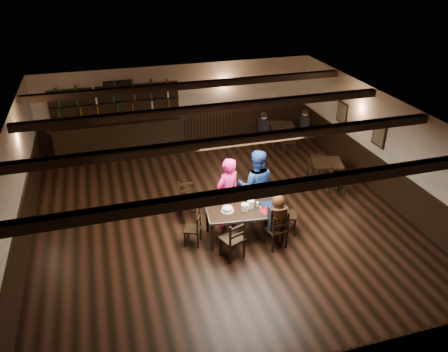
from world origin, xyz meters
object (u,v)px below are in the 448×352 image
object	(u,v)px
woman_pink	(228,194)
bar_counter	(120,133)
dining_table	(245,212)
chair_near_left	(235,237)
chair_near_right	(278,228)
man_blue	(256,185)
cake	(227,209)

from	to	relation	value
woman_pink	bar_counter	xyz separation A→B (m)	(-2.11, 4.91, -0.18)
dining_table	chair_near_left	bearing A→B (deg)	-124.16
chair_near_right	dining_table	bearing A→B (deg)	134.33
bar_counter	chair_near_right	bearing A→B (deg)	-64.11
dining_table	bar_counter	distance (m)	5.94
woman_pink	man_blue	distance (m)	0.78
chair_near_left	bar_counter	world-z (taller)	bar_counter
woman_pink	bar_counter	distance (m)	5.35
man_blue	bar_counter	distance (m)	5.55
dining_table	chair_near_left	size ratio (longest dim) A/B	1.92
chair_near_left	chair_near_right	xyz separation A→B (m)	(1.03, 0.08, -0.02)
chair_near_right	woman_pink	bearing A→B (deg)	126.07
chair_near_right	cake	size ratio (longest dim) A/B	3.14
cake	bar_counter	distance (m)	5.74
chair_near_right	bar_counter	size ratio (longest dim) A/B	0.22
cake	bar_counter	size ratio (longest dim) A/B	0.07
chair_near_left	dining_table	bearing A→B (deg)	55.84
chair_near_right	bar_counter	xyz separation A→B (m)	(-2.93, 6.04, 0.19)
chair_near_right	cake	bearing A→B (deg)	146.03
woman_pink	man_blue	bearing A→B (deg)	168.15
man_blue	cake	xyz separation A→B (m)	(-0.90, -0.64, -0.13)
woman_pink	cake	xyz separation A→B (m)	(-0.15, -0.48, -0.11)
chair_near_left	man_blue	distance (m)	1.73
man_blue	bar_counter	bearing A→B (deg)	-41.96
chair_near_right	bar_counter	distance (m)	6.72
dining_table	man_blue	distance (m)	0.90
chair_near_left	woman_pink	world-z (taller)	woman_pink
woman_pink	chair_near_right	bearing A→B (deg)	101.76
woman_pink	cake	distance (m)	0.51
chair_near_right	man_blue	bearing A→B (deg)	92.90
woman_pink	cake	world-z (taller)	woman_pink
dining_table	chair_near_right	bearing A→B (deg)	-45.67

